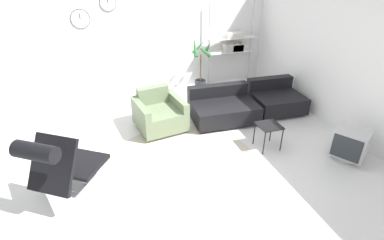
{
  "coord_description": "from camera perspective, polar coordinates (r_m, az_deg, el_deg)",
  "views": [
    {
      "loc": [
        -1.24,
        -3.89,
        2.94
      ],
      "look_at": [
        0.17,
        0.28,
        0.55
      ],
      "focal_mm": 28.0,
      "sensor_mm": 36.0,
      "label": 1
    }
  ],
  "objects": [
    {
      "name": "couch_second",
      "position": [
        6.74,
        15.59,
        3.73
      ],
      "size": [
        1.08,
        1.0,
        0.63
      ],
      "rotation": [
        0.0,
        0.0,
        3.08
      ],
      "color": "black",
      "rests_on": "ground_plane"
    },
    {
      "name": "wall_back",
      "position": [
        7.33,
        -8.87,
        16.04
      ],
      "size": [
        12.0,
        0.09,
        2.8
      ],
      "color": "white",
      "rests_on": "ground_plane"
    },
    {
      "name": "wall_right",
      "position": [
        6.0,
        28.64,
        10.18
      ],
      "size": [
        0.06,
        12.0,
        2.8
      ],
      "color": "white",
      "rests_on": "ground_plane"
    },
    {
      "name": "armchair_red",
      "position": [
        5.79,
        -6.26,
        1.0
      ],
      "size": [
        0.97,
        0.98,
        0.75
      ],
      "rotation": [
        0.0,
        0.0,
        3.29
      ],
      "color": "silver",
      "rests_on": "ground_plane"
    },
    {
      "name": "round_rug",
      "position": [
        4.91,
        -1.85,
        -8.29
      ],
      "size": [
        2.49,
        2.49,
        0.01
      ],
      "color": "#BCB29E",
      "rests_on": "ground_plane"
    },
    {
      "name": "side_table",
      "position": [
        5.26,
        14.44,
        -1.47
      ],
      "size": [
        0.38,
        0.38,
        0.45
      ],
      "color": "black",
      "rests_on": "ground_plane"
    },
    {
      "name": "crt_television",
      "position": [
        5.5,
        27.95,
        -4.01
      ],
      "size": [
        0.66,
        0.67,
        0.54
      ],
      "rotation": [
        0.0,
        0.0,
        2.1
      ],
      "color": "#B7B7B7",
      "rests_on": "ground_plane"
    },
    {
      "name": "shelf_unit",
      "position": [
        7.83,
        8.0,
        14.13
      ],
      "size": [
        1.23,
        0.28,
        2.09
      ],
      "color": "#BCBCC1",
      "rests_on": "ground_plane"
    },
    {
      "name": "ground_plane",
      "position": [
        5.03,
        -0.81,
        -7.26
      ],
      "size": [
        12.0,
        12.0,
        0.0
      ],
      "primitive_type": "plane",
      "color": "silver"
    },
    {
      "name": "potted_plant",
      "position": [
        7.36,
        1.68,
        9.58
      ],
      "size": [
        0.45,
        0.43,
        1.34
      ],
      "color": "#333338",
      "rests_on": "ground_plane"
    },
    {
      "name": "lounge_chair",
      "position": [
        4.19,
        -23.87,
        -7.33
      ],
      "size": [
        1.08,
        1.2,
        1.12
      ],
      "rotation": [
        0.0,
        0.0,
        -0.61
      ],
      "color": "#BCBCC1",
      "rests_on": "ground_plane"
    },
    {
      "name": "couch_low",
      "position": [
        6.14,
        5.88,
        2.18
      ],
      "size": [
        1.34,
        1.01,
        0.63
      ],
      "rotation": [
        0.0,
        0.0,
        3.08
      ],
      "color": "black",
      "rests_on": "ground_plane"
    }
  ]
}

